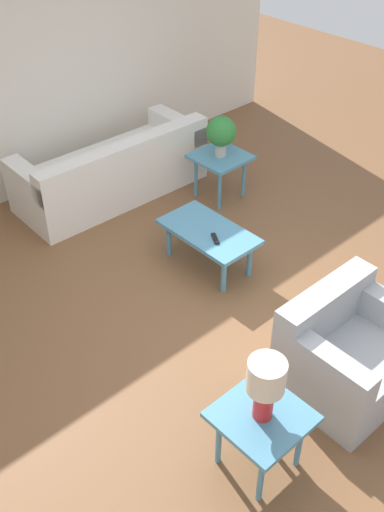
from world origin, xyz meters
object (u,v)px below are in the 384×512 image
object	(u,v)px
armchair	(347,353)
potted_plant	(221,132)
sofa	(113,172)
side_table_lamp	(261,422)
coffee_table	(208,234)
table_lamp	(266,383)
side_table_plant	(220,161)

from	to	relation	value
armchair	potted_plant	bearing A→B (deg)	65.61
sofa	side_table_lamp	world-z (taller)	sofa
armchair	potted_plant	distance (m)	2.88
coffee_table	sofa	bearing A→B (deg)	-3.70
table_lamp	sofa	bearing A→B (deg)	-21.66
sofa	armchair	world-z (taller)	armchair
side_table_lamp	sofa	bearing A→B (deg)	-21.66
side_table_plant	side_table_lamp	distance (m)	3.42
sofa	potted_plant	distance (m)	1.28
sofa	coffee_table	bearing A→B (deg)	87.68
sofa	armchair	xyz separation A→B (m)	(-3.39, 0.36, 0.03)
potted_plant	table_lamp	size ratio (longest dim) A/B	0.94
armchair	coffee_table	bearing A→B (deg)	82.60
armchair	table_lamp	size ratio (longest dim) A/B	2.00
sofa	table_lamp	size ratio (longest dim) A/B	4.53
side_table_plant	side_table_lamp	bearing A→B (deg)	139.71
coffee_table	side_table_lamp	world-z (taller)	side_table_lamp
sofa	coffee_table	size ratio (longest dim) A/B	2.29
armchair	side_table_lamp	world-z (taller)	armchair
armchair	side_table_lamp	bearing A→B (deg)	-176.74
sofa	potted_plant	world-z (taller)	potted_plant
coffee_table	side_table_lamp	xyz separation A→B (m)	(-1.79, 1.26, 0.08)
table_lamp	coffee_table	bearing A→B (deg)	-34.99
side_table_plant	potted_plant	bearing A→B (deg)	180.00
armchair	coffee_table	distance (m)	1.77
coffee_table	side_table_plant	bearing A→B (deg)	-49.54
sofa	potted_plant	size ratio (longest dim) A/B	4.83
armchair	table_lamp	bearing A→B (deg)	-176.74
side_table_lamp	table_lamp	world-z (taller)	table_lamp
armchair	side_table_plant	bearing A→B (deg)	65.61
armchair	sofa	bearing A→B (deg)	84.78
coffee_table	potted_plant	xyz separation A→B (m)	(0.82, -0.96, 0.43)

